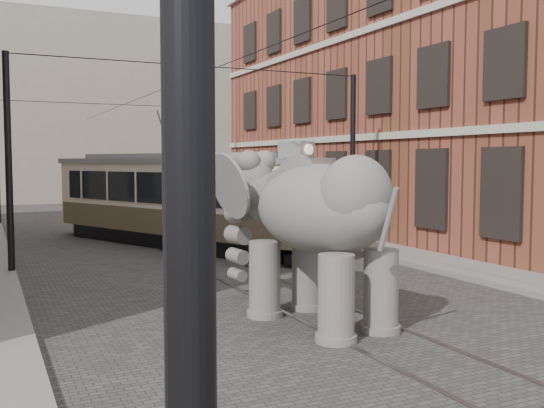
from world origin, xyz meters
TOP-DOWN VIEW (x-y plane):
  - ground at (0.00, 0.00)m, footprint 120.00×120.00m
  - tram_rails at (0.00, 0.00)m, footprint 1.54×80.00m
  - sidewalk_right at (6.00, 0.00)m, footprint 2.00×60.00m
  - brick_building at (11.00, 9.00)m, footprint 8.00×26.00m
  - distant_block at (0.00, 40.00)m, footprint 28.00×10.00m
  - catenary at (-0.20, 5.00)m, footprint 11.00×30.20m
  - tram at (0.19, 9.82)m, footprint 7.34×12.38m
  - elephant at (-0.48, -1.85)m, footprint 3.99×5.96m

SIDE VIEW (x-z plane):
  - ground at x=0.00m, z-range 0.00..0.00m
  - tram_rails at x=0.00m, z-range 0.00..0.02m
  - sidewalk_right at x=6.00m, z-range 0.00..0.15m
  - elephant at x=-0.48m, z-range 0.00..3.37m
  - tram at x=0.19m, z-range 0.00..4.92m
  - catenary at x=-0.20m, z-range 0.00..6.00m
  - brick_building at x=11.00m, z-range 0.00..12.00m
  - distant_block at x=0.00m, z-range 0.00..14.00m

